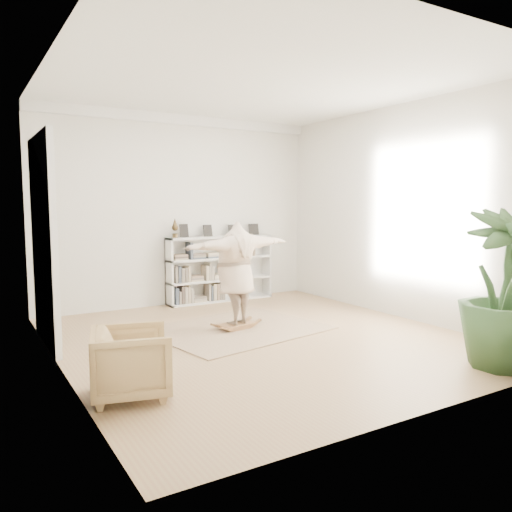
{
  "coord_description": "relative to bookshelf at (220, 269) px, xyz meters",
  "views": [
    {
      "loc": [
        -3.71,
        -6.0,
        1.94
      ],
      "look_at": [
        0.13,
        0.4,
        1.15
      ],
      "focal_mm": 35.0,
      "sensor_mm": 36.0,
      "label": 1
    }
  ],
  "objects": [
    {
      "name": "room_shell",
      "position": [
        -0.74,
        0.12,
        2.87
      ],
      "size": [
        6.0,
        6.0,
        6.0
      ],
      "color": "silver",
      "rests_on": "floor"
    },
    {
      "name": "houseplant",
      "position": [
        1.04,
        -5.37,
        0.31
      ],
      "size": [
        1.29,
        1.29,
        1.89
      ],
      "primitive_type": "imported",
      "rotation": [
        0.0,
        0.0,
        -0.25
      ],
      "color": "#2C4B25",
      "rests_on": "floor"
    },
    {
      "name": "doors",
      "position": [
        -3.45,
        -1.52,
        0.76
      ],
      "size": [
        0.09,
        1.78,
        2.92
      ],
      "color": "white",
      "rests_on": "floor"
    },
    {
      "name": "armchair",
      "position": [
        -3.02,
        -4.0,
        -0.28
      ],
      "size": [
        0.93,
        0.92,
        0.7
      ],
      "primitive_type": "imported",
      "rotation": [
        0.0,
        0.0,
        1.32
      ],
      "color": "tan",
      "rests_on": "floor"
    },
    {
      "name": "bookshelf",
      "position": [
        0.0,
        0.0,
        0.0
      ],
      "size": [
        2.2,
        0.35,
        1.64
      ],
      "color": "silver",
      "rests_on": "floor"
    },
    {
      "name": "floor",
      "position": [
        -0.74,
        -2.82,
        -0.64
      ],
      "size": [
        6.0,
        6.0,
        0.0
      ],
      "primitive_type": "plane",
      "color": "#9E7651",
      "rests_on": "ground"
    },
    {
      "name": "rug",
      "position": [
        -0.83,
        -2.18,
        -0.63
      ],
      "size": [
        2.81,
        2.41,
        0.02
      ],
      "primitive_type": "cube",
      "rotation": [
        0.0,
        0.0,
        0.18
      ],
      "color": "tan",
      "rests_on": "floor"
    },
    {
      "name": "person",
      "position": [
        -0.83,
        -2.18,
        0.29
      ],
      "size": [
        2.01,
        0.86,
        1.58
      ],
      "primitive_type": "imported",
      "rotation": [
        0.0,
        0.0,
        3.32
      ],
      "color": "beige",
      "rests_on": "rocker_board"
    },
    {
      "name": "rocker_board",
      "position": [
        -0.83,
        -2.18,
        -0.56
      ],
      "size": [
        0.59,
        0.41,
        0.11
      ],
      "rotation": [
        0.0,
        0.0,
        0.18
      ],
      "color": "brown",
      "rests_on": "rug"
    }
  ]
}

